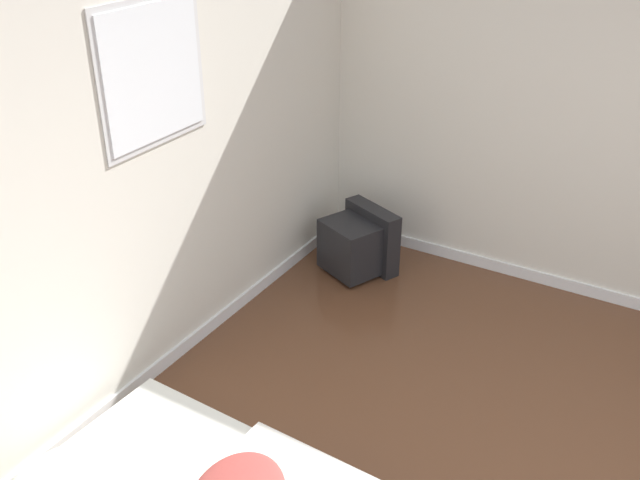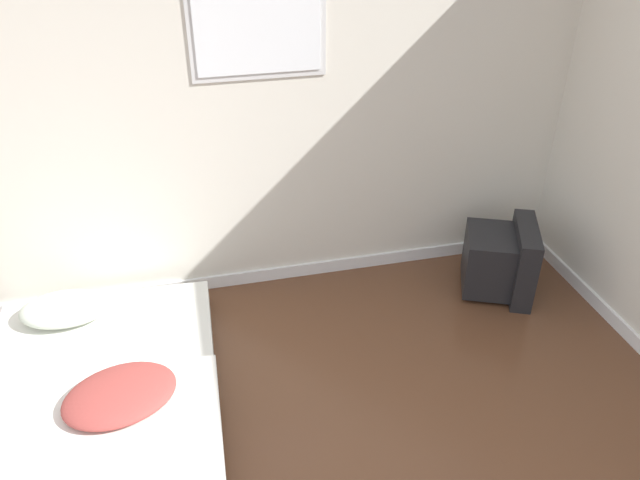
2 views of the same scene
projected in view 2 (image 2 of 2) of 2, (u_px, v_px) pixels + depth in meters
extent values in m
cube|color=silver|center=(165.00, 104.00, 3.57)|extent=(7.53, 0.06, 2.60)
cube|color=white|center=(190.00, 285.00, 4.20)|extent=(7.53, 0.02, 0.09)
cube|color=silver|center=(257.00, 9.00, 3.38)|extent=(0.77, 0.01, 0.77)
cube|color=white|center=(257.00, 9.00, 3.38)|extent=(0.70, 0.01, 0.70)
cube|color=silver|center=(95.00, 416.00, 3.19)|extent=(1.32, 1.99, 0.15)
ellipsoid|color=silver|center=(65.00, 309.00, 3.70)|extent=(0.53, 0.36, 0.14)
cube|color=silver|center=(82.00, 461.00, 2.83)|extent=(1.31, 1.18, 0.05)
ellipsoid|color=#993D38|center=(120.00, 395.00, 3.09)|extent=(0.65, 0.56, 0.11)
cube|color=black|center=(488.00, 260.00, 4.14)|extent=(0.44, 0.50, 0.39)
cube|color=black|center=(522.00, 260.00, 4.09)|extent=(0.32, 0.52, 0.49)
cube|color=#283342|center=(533.00, 260.00, 4.08)|extent=(0.17, 0.38, 0.35)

